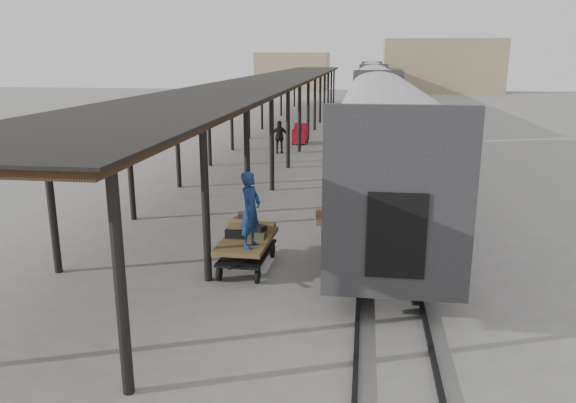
# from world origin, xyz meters

# --- Properties ---
(ground) EXTENTS (160.00, 160.00, 0.00)m
(ground) POSITION_xyz_m (0.00, 0.00, 0.00)
(ground) COLOR slate
(ground) RESTS_ON ground
(train) EXTENTS (3.45, 76.01, 4.01)m
(train) POSITION_xyz_m (3.19, 33.79, 2.69)
(train) COLOR silver
(train) RESTS_ON ground
(canopy) EXTENTS (4.90, 64.30, 4.15)m
(canopy) POSITION_xyz_m (-3.40, 24.00, 4.00)
(canopy) COLOR #422B19
(canopy) RESTS_ON ground
(rails) EXTENTS (1.54, 150.00, 0.12)m
(rails) POSITION_xyz_m (3.20, 34.00, 0.06)
(rails) COLOR black
(rails) RESTS_ON ground
(building_far) EXTENTS (18.00, 10.00, 8.00)m
(building_far) POSITION_xyz_m (14.00, 78.00, 4.00)
(building_far) COLOR tan
(building_far) RESTS_ON ground
(building_left) EXTENTS (12.00, 8.00, 6.00)m
(building_left) POSITION_xyz_m (-10.00, 82.00, 3.00)
(building_left) COLOR tan
(building_left) RESTS_ON ground
(baggage_cart) EXTENTS (1.34, 2.45, 0.86)m
(baggage_cart) POSITION_xyz_m (-0.53, -1.06, 0.65)
(baggage_cart) COLOR brown
(baggage_cart) RESTS_ON ground
(suitcase_stack) EXTENTS (1.23, 1.11, 0.58)m
(suitcase_stack) POSITION_xyz_m (-0.59, -0.68, 1.05)
(suitcase_stack) COLOR #3B3B3D
(suitcase_stack) RESTS_ON baggage_cart
(luggage_tug) EXTENTS (0.94, 1.48, 1.28)m
(luggage_tug) POSITION_xyz_m (-1.65, 21.08, 0.59)
(luggage_tug) COLOR maroon
(luggage_tug) RESTS_ON ground
(porter) EXTENTS (0.65, 0.81, 1.94)m
(porter) POSITION_xyz_m (-0.28, -1.71, 1.83)
(porter) COLOR navy
(porter) RESTS_ON baggage_cart
(pedestrian) EXTENTS (1.18, 0.63, 1.91)m
(pedestrian) POSITION_xyz_m (-2.42, 17.21, 0.96)
(pedestrian) COLOR black
(pedestrian) RESTS_ON ground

